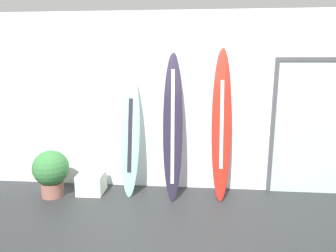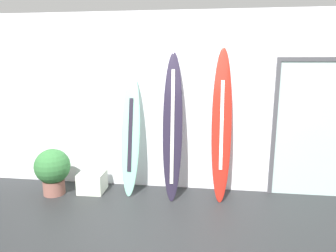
# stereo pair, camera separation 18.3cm
# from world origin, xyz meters

# --- Properties ---
(ground) EXTENTS (8.00, 8.00, 0.04)m
(ground) POSITION_xyz_m (0.00, 0.00, -0.02)
(ground) COLOR #262829
(wall_back) EXTENTS (7.20, 0.20, 2.80)m
(wall_back) POSITION_xyz_m (0.00, 1.30, 1.40)
(wall_back) COLOR white
(wall_back) RESTS_ON ground
(surfboard_seafoam) EXTENTS (0.30, 0.47, 1.88)m
(surfboard_seafoam) POSITION_xyz_m (-0.69, 0.93, 0.94)
(surfboard_seafoam) COLOR #82CAAD
(surfboard_seafoam) RESTS_ON ground
(surfboard_charcoal) EXTENTS (0.32, 0.56, 2.20)m
(surfboard_charcoal) POSITION_xyz_m (-0.03, 0.89, 1.10)
(surfboard_charcoal) COLOR #221C2E
(surfboard_charcoal) RESTS_ON ground
(surfboard_crimson) EXTENTS (0.30, 0.52, 2.26)m
(surfboard_crimson) POSITION_xyz_m (0.69, 0.93, 1.12)
(surfboard_crimson) COLOR red
(surfboard_crimson) RESTS_ON ground
(display_block_left) EXTENTS (0.40, 0.40, 0.32)m
(display_block_left) POSITION_xyz_m (-1.32, 0.86, 0.16)
(display_block_left) COLOR white
(display_block_left) RESTS_ON ground
(glass_door) EXTENTS (1.17, 0.06, 2.11)m
(glass_door) POSITION_xyz_m (2.05, 1.18, 1.09)
(glass_door) COLOR silver
(glass_door) RESTS_ON ground
(potted_plant) EXTENTS (0.54, 0.54, 0.73)m
(potted_plant) POSITION_xyz_m (-1.89, 0.69, 0.41)
(potted_plant) COLOR #8C584C
(potted_plant) RESTS_ON ground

